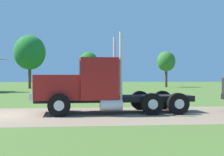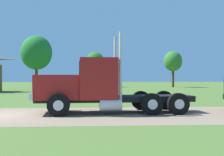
{
  "view_description": "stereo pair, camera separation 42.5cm",
  "coord_description": "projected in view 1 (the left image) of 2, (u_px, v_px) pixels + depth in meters",
  "views": [
    {
      "loc": [
        3.99,
        -13.98,
        1.73
      ],
      "look_at": [
        5.37,
        0.52,
        1.69
      ],
      "focal_mm": 48.83,
      "sensor_mm": 36.0,
      "label": 1
    },
    {
      "loc": [
        4.42,
        -14.01,
        1.73
      ],
      "look_at": [
        5.37,
        0.52,
        1.69
      ],
      "focal_mm": 48.83,
      "sensor_mm": 36.0,
      "label": 2
    }
  ],
  "objects": [
    {
      "name": "truck_foreground_white",
      "position": [
        93.0,
        87.0,
        14.66
      ],
      "size": [
        7.82,
        3.02,
        3.82
      ],
      "color": "black",
      "rests_on": "ground_plane"
    },
    {
      "name": "tree_mid",
      "position": [
        30.0,
        53.0,
        46.63
      ],
      "size": [
        4.82,
        4.82,
        8.2
      ],
      "color": "#513823",
      "rests_on": "ground_plane"
    },
    {
      "name": "tree_right",
      "position": [
        88.0,
        63.0,
        54.3
      ],
      "size": [
        3.43,
        3.43,
        6.26
      ],
      "color": "#513823",
      "rests_on": "ground_plane"
    },
    {
      "name": "tree_far_right",
      "position": [
        166.0,
        62.0,
        53.63
      ],
      "size": [
        3.21,
        3.21,
        6.33
      ],
      "color": "#513823",
      "rests_on": "ground_plane"
    }
  ]
}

